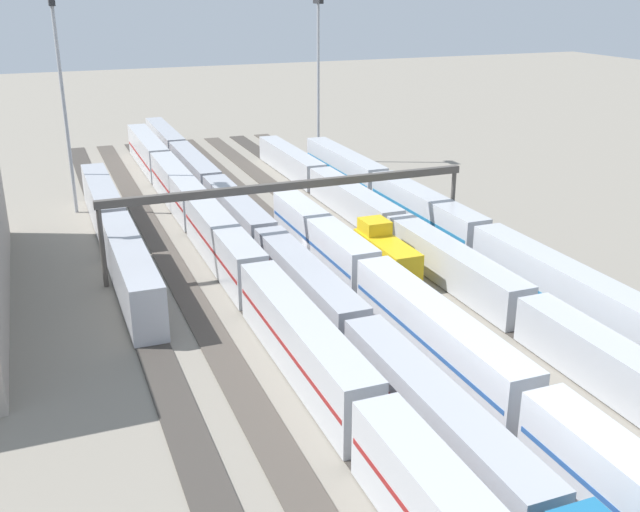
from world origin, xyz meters
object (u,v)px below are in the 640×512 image
at_px(train_on_track_4, 261,236).
at_px(train_on_track_1, 396,229).
at_px(train_on_track_5, 222,244).
at_px(train_on_track_2, 386,255).
at_px(train_on_track_3, 436,336).
at_px(signal_gantry, 292,192).
at_px(light_mast_0, 318,58).
at_px(train_on_track_7, 115,232).
at_px(light_mast_1, 61,79).
at_px(train_on_track_0, 425,214).

distance_m(train_on_track_4, train_on_track_1, 15.37).
xyz_separation_m(train_on_track_5, train_on_track_2, (-8.04, -15.00, -0.46)).
height_order(train_on_track_3, signal_gantry, signal_gantry).
bearing_deg(train_on_track_4, light_mast_0, -29.40).
relative_size(train_on_track_4, train_on_track_7, 2.94).
xyz_separation_m(train_on_track_4, signal_gantry, (-3.51, -2.50, 5.67)).
bearing_deg(train_on_track_5, light_mast_0, -32.81).
bearing_deg(train_on_track_7, light_mast_1, 9.01).
bearing_deg(train_on_track_5, train_on_track_7, 50.99).
bearing_deg(train_on_track_7, train_on_track_4, -109.58).
distance_m(train_on_track_2, train_on_track_3, 19.54).
distance_m(train_on_track_0, train_on_track_2, 14.03).
relative_size(train_on_track_0, light_mast_0, 2.71).
height_order(train_on_track_1, light_mast_1, light_mast_1).
height_order(train_on_track_2, train_on_track_3, same).
xyz_separation_m(train_on_track_5, train_on_track_0, (1.79, -25.00, -0.00)).
relative_size(train_on_track_0, train_on_track_7, 1.51).
bearing_deg(light_mast_0, train_on_track_5, 147.19).
distance_m(train_on_track_7, signal_gantry, 20.27).
relative_size(train_on_track_2, train_on_track_1, 0.10).
height_order(train_on_track_3, train_on_track_1, train_on_track_3).
xyz_separation_m(train_on_track_2, train_on_track_1, (7.44, -5.00, -0.14)).
bearing_deg(train_on_track_3, train_on_track_5, 20.38).
bearing_deg(train_on_track_4, light_mast_1, 37.01).
bearing_deg(light_mast_1, train_on_track_3, -156.79).
bearing_deg(train_on_track_0, light_mast_1, 56.87).
distance_m(train_on_track_0, light_mast_0, 43.03).
bearing_deg(train_on_track_1, train_on_track_7, 73.83).
bearing_deg(train_on_track_4, train_on_track_3, -170.44).
distance_m(train_on_track_0, light_mast_1, 47.56).
relative_size(train_on_track_5, train_on_track_2, 11.98).
relative_size(train_on_track_5, train_on_track_4, 0.86).
bearing_deg(train_on_track_1, train_on_track_5, 88.29).
bearing_deg(light_mast_0, signal_gantry, 155.33).
bearing_deg(signal_gantry, train_on_track_4, 35.43).
bearing_deg(train_on_track_0, train_on_track_7, 79.77).
height_order(train_on_track_5, train_on_track_0, same).
distance_m(train_on_track_5, light_mast_0, 52.33).
relative_size(train_on_track_7, train_on_track_1, 0.49).
height_order(train_on_track_0, light_mast_0, light_mast_0).
bearing_deg(train_on_track_7, train_on_track_0, -100.23).
xyz_separation_m(train_on_track_5, train_on_track_3, (-26.92, -10.00, 0.01)).
relative_size(train_on_track_3, light_mast_1, 2.66).
height_order(train_on_track_2, signal_gantry, signal_gantry).
distance_m(train_on_track_5, signal_gantry, 9.11).
xyz_separation_m(train_on_track_0, signal_gantry, (-2.54, 17.50, 5.12)).
bearing_deg(light_mast_1, signal_gantry, -143.19).
bearing_deg(light_mast_1, train_on_track_1, -129.50).
xyz_separation_m(train_on_track_0, light_mast_0, (40.53, -2.29, 14.26)).
distance_m(train_on_track_1, signal_gantry, 13.74).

